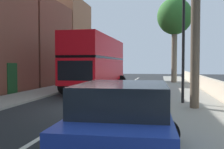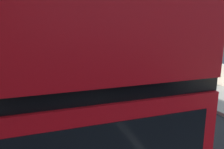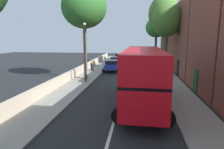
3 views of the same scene
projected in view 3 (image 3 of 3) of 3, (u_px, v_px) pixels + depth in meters
ground_plane at (126, 81)px, 22.33m from camera, size 84.00×84.00×0.00m
road_centre_line at (126, 81)px, 22.33m from camera, size 0.16×54.00×0.01m
sidewalk_left at (170, 82)px, 21.69m from camera, size 2.60×60.00×0.12m
sidewalk_right at (84, 79)px, 22.95m from camera, size 2.60×60.00×0.12m
terraced_houses_left at (207, 40)px, 20.40m from camera, size 4.07×47.68×10.08m
boundary_wall_right at (71, 75)px, 23.07m from camera, size 0.36×54.00×1.07m
double_decker_bus at (143, 73)px, 13.83m from camera, size 3.68×10.07×4.06m
parked_car_silver_right_1 at (116, 61)px, 34.14m from camera, size 2.62×4.40×1.60m
parked_car_blue_right_2 at (112, 65)px, 28.65m from camera, size 2.60×4.07×1.64m
parked_car_green_right_3 at (119, 57)px, 40.42m from camera, size 2.53×4.50×1.67m
street_tree_left_0 at (166, 21)px, 25.65m from camera, size 3.89×3.89×9.29m
street_tree_right_1 at (84, 8)px, 21.36m from camera, size 4.96×4.96×10.33m
street_tree_left_2 at (156, 28)px, 37.51m from camera, size 4.15×4.15×8.66m
street_tree_left_4 at (164, 14)px, 31.42m from camera, size 4.90×4.90×11.51m
lamppost_right at (85, 48)px, 20.72m from camera, size 0.32×0.32×6.31m
litter_bin_right at (92, 67)px, 28.63m from camera, size 0.55×0.55×1.18m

